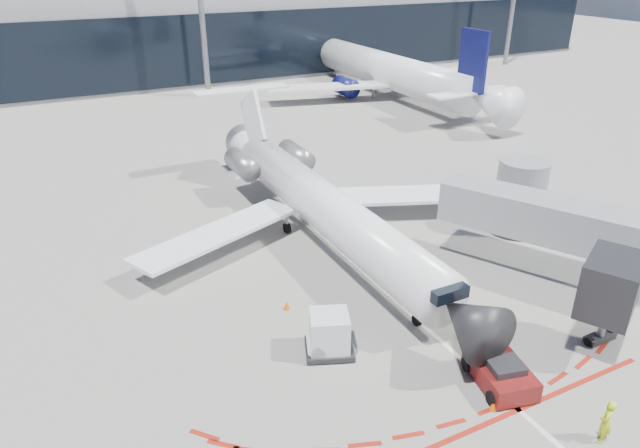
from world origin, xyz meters
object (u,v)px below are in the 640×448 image
pushback_tug (500,373)px  ramp_worker (606,422)px  regional_jet (318,201)px  uld_container (329,334)px

pushback_tug → ramp_worker: (1.23, -4.21, 0.38)m
regional_jet → uld_container: size_ratio=11.00×
pushback_tug → uld_container: (-5.56, 5.20, 0.44)m
regional_jet → pushback_tug: regional_jet is taller
pushback_tug → ramp_worker: 4.40m
ramp_worker → uld_container: (-6.79, 9.40, 0.06)m
ramp_worker → uld_container: 11.60m
regional_jet → ramp_worker: bearing=-84.7°
regional_jet → uld_container: bearing=-114.2°
pushback_tug → uld_container: size_ratio=1.89×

